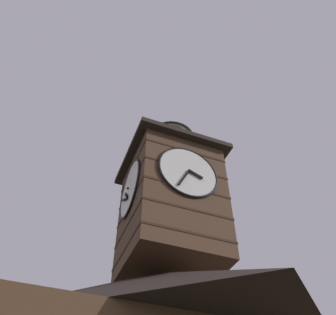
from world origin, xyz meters
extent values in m
cube|color=brown|center=(-1.65, -1.33, 10.97)|extent=(3.75, 3.75, 5.63)
cube|color=#3C291C|center=(-1.65, -1.33, 8.83)|extent=(3.79, 3.79, 0.10)
cube|color=#3C291C|center=(-1.65, -1.33, 9.89)|extent=(3.79, 3.79, 0.10)
cube|color=#3C291C|center=(-1.65, -1.33, 10.94)|extent=(3.79, 3.79, 0.10)
cube|color=#3C291C|center=(-1.65, -1.33, 12.00)|extent=(3.79, 3.79, 0.10)
cube|color=#3C291C|center=(-1.65, -1.33, 13.06)|extent=(3.79, 3.79, 0.10)
cylinder|color=white|center=(-1.65, 0.57, 11.76)|extent=(2.58, 0.10, 2.58)
torus|color=black|center=(-1.65, 0.59, 11.76)|extent=(2.68, 0.10, 2.68)
cube|color=black|center=(-1.95, 0.67, 11.64)|extent=(0.64, 0.04, 0.35)
cube|color=black|center=(-1.41, 0.67, 11.29)|extent=(0.56, 0.04, 0.97)
sphere|color=black|center=(-1.65, 0.68, 11.76)|extent=(0.10, 0.10, 0.10)
cylinder|color=white|center=(0.25, -1.33, 11.76)|extent=(0.10, 2.58, 2.58)
torus|color=black|center=(0.28, -1.33, 11.76)|extent=(0.10, 2.68, 2.68)
cube|color=black|center=(0.35, -1.54, 11.51)|extent=(0.04, 0.50, 0.58)
cube|color=black|center=(0.35, -1.78, 11.48)|extent=(0.04, 0.94, 0.63)
sphere|color=black|center=(0.36, -1.33, 11.76)|extent=(0.10, 0.10, 0.10)
cube|color=#2D231E|center=(-1.65, -1.33, 13.91)|extent=(4.45, 4.45, 0.25)
cylinder|color=tan|center=(-1.65, -1.33, 14.88)|extent=(2.19, 2.19, 1.69)
cylinder|color=#2D2319|center=(-1.65, -1.33, 14.25)|extent=(2.25, 2.25, 0.10)
cylinder|color=#2D2319|center=(-1.65, -1.33, 14.67)|extent=(2.25, 2.25, 0.10)
cylinder|color=#2D2319|center=(-1.65, -1.33, 15.09)|extent=(2.25, 2.25, 0.10)
cylinder|color=#2D2319|center=(-1.65, -1.33, 15.51)|extent=(2.25, 2.25, 0.10)
cone|color=#424C5B|center=(-1.65, -1.33, 16.39)|extent=(2.49, 2.49, 1.33)
sphere|color=#2D3847|center=(-1.65, -1.33, 17.15)|extent=(0.16, 0.16, 0.16)
cone|color=black|center=(-2.61, -9.18, 10.02)|extent=(2.86, 2.86, 2.58)
cone|color=black|center=(-2.61, -9.18, 11.79)|extent=(1.97, 1.97, 2.73)
ellipsoid|color=black|center=(-2.64, -4.08, 19.83)|extent=(0.25, 0.23, 0.12)
cube|color=black|center=(-2.75, -4.22, 19.83)|extent=(0.34, 0.38, 0.12)
cube|color=black|center=(-2.53, -3.94, 19.83)|extent=(0.34, 0.38, 0.12)
camera|label=1|loc=(3.15, 10.52, 1.51)|focal=38.99mm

